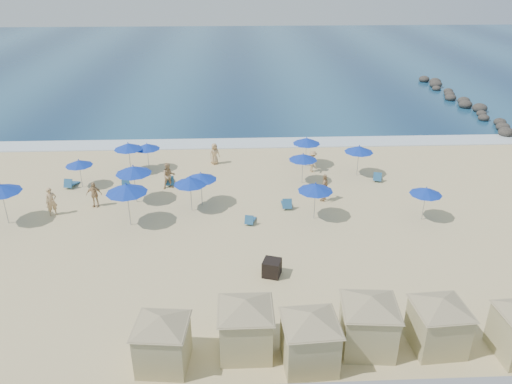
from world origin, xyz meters
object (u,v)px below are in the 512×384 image
umbrella_1 (0,188)px  beachgoer_1 (169,176)px  umbrella_12 (126,189)px  cabana_4 (440,317)px  umbrella_2 (128,146)px  umbrella_3 (133,170)px  beachgoer_5 (94,194)px  cabana_1 (246,319)px  cabana_2 (310,332)px  umbrella_11 (426,191)px  beachgoer_0 (51,202)px  beachgoer_2 (325,188)px  trash_bin (272,268)px  umbrella_9 (307,141)px  umbrella_4 (147,146)px  umbrella_7 (303,157)px  cabana_3 (369,315)px  umbrella_6 (201,176)px  beachgoer_4 (215,154)px  umbrella_8 (316,187)px  umbrella_10 (359,149)px  rock_jetty (470,106)px  cabana_0 (162,334)px  beachgoer_3 (313,161)px

umbrella_1 → beachgoer_1: 10.21m
umbrella_12 → beachgoer_1: umbrella_12 is taller
cabana_4 → umbrella_2: cabana_4 is taller
umbrella_3 → beachgoer_5: umbrella_3 is taller
cabana_1 → cabana_2: 2.55m
umbrella_11 → beachgoer_5: 20.29m
beachgoer_0 → beachgoer_2: (16.91, 1.26, 0.01)m
trash_bin → umbrella_9: 14.71m
cabana_1 → umbrella_4: size_ratio=2.07×
umbrella_3 → cabana_4: bearing=-44.0°
umbrella_3 → umbrella_4: 5.42m
umbrella_7 → beachgoer_5: 13.93m
beachgoer_0 → beachgoer_1: 7.60m
cabana_3 → umbrella_6: (-7.32, 13.17, 0.38)m
cabana_2 → umbrella_12: size_ratio=1.58×
beachgoer_4 → cabana_1: bearing=-114.3°
umbrella_8 → umbrella_3: bearing=166.0°
umbrella_6 → umbrella_10: (10.94, 4.28, 0.05)m
rock_jetty → beachgoer_2: bearing=-132.3°
umbrella_3 → umbrella_7: (11.05, 2.54, -0.31)m
umbrella_3 → beachgoer_2: bearing=-1.5°
rock_jetty → cabana_1: size_ratio=6.07×
umbrella_10 → beachgoer_2: (-3.07, -4.00, -1.10)m
cabana_1 → beachgoer_0: size_ratio=2.43×
rock_jetty → beachgoer_2: size_ratio=14.52×
umbrella_6 → beachgoer_0: umbrella_6 is taller
cabana_0 → cabana_4: cabana_4 is taller
umbrella_2 → beachgoer_2: size_ratio=1.28×
umbrella_9 → umbrella_10: bearing=-29.2°
beachgoer_2 → beachgoer_3: (-0.05, 4.84, -0.11)m
umbrella_1 → umbrella_7: (18.19, 5.08, -0.35)m
cabana_0 → umbrella_12: bearing=106.6°
beachgoer_1 → umbrella_8: bearing=-44.4°
umbrella_7 → umbrella_12: bearing=-152.7°
rock_jetty → umbrella_8: 30.30m
umbrella_7 → trash_bin: bearing=-104.8°
umbrella_2 → beachgoer_3: umbrella_2 is taller
umbrella_1 → umbrella_6: umbrella_1 is taller
umbrella_2 → umbrella_9: bearing=3.0°
cabana_2 → umbrella_10: 19.23m
cabana_2 → umbrella_9: 20.35m
umbrella_8 → beachgoer_4: umbrella_8 is taller
beachgoer_3 → umbrella_11: bearing=-158.3°
beachgoer_2 → umbrella_1: bearing=-56.3°
cabana_3 → trash_bin: bearing=123.4°
umbrella_1 → umbrella_8: 18.23m
cabana_3 → beachgoer_5: bearing=136.7°
umbrella_1 → umbrella_12: (7.30, -0.53, 0.08)m
umbrella_4 → beachgoer_5: bearing=-112.8°
umbrella_9 → beachgoer_5: bearing=-156.7°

